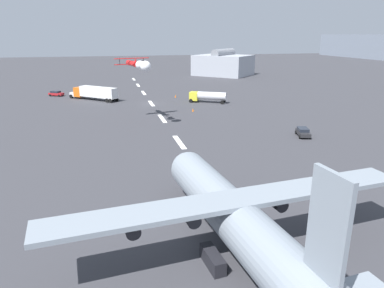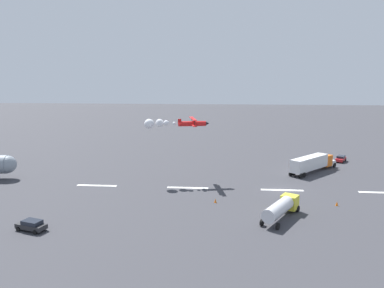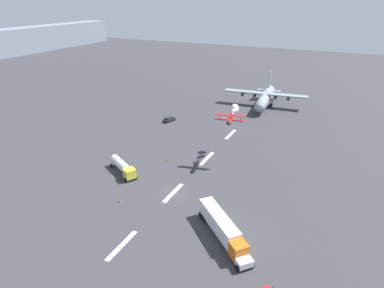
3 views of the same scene
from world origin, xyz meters
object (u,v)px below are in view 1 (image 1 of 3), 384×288
at_px(semi_truck_orange, 94,92).
at_px(traffic_cone_near, 176,96).
at_px(followme_car_yellow, 56,93).
at_px(airport_staff_sedan, 303,132).
at_px(fuel_tanker_truck, 207,96).
at_px(traffic_cone_far, 193,110).
at_px(cargo_transport_plane, 230,211).
at_px(stunt_biplane_red, 139,65).

distance_m(semi_truck_orange, traffic_cone_near, 22.72).
height_order(followme_car_yellow, airport_staff_sedan, same).
height_order(fuel_tanker_truck, traffic_cone_far, fuel_tanker_truck).
bearing_deg(airport_staff_sedan, traffic_cone_far, -151.21).
distance_m(cargo_transport_plane, semi_truck_orange, 77.10).
relative_size(cargo_transport_plane, airport_staff_sedan, 6.63).
xyz_separation_m(semi_truck_orange, traffic_cone_near, (1.04, 22.63, -1.77)).
height_order(semi_truck_orange, traffic_cone_near, semi_truck_orange).
height_order(stunt_biplane_red, airport_staff_sedan, stunt_biplane_red).
bearing_deg(fuel_tanker_truck, traffic_cone_far, -32.67).
relative_size(followme_car_yellow, airport_staff_sedan, 0.98).
relative_size(fuel_tanker_truck, traffic_cone_near, 12.97).
bearing_deg(airport_staff_sedan, followme_car_yellow, -139.55).
bearing_deg(followme_car_yellow, airport_staff_sedan, 40.45).
bearing_deg(traffic_cone_near, traffic_cone_far, 0.46).
height_order(cargo_transport_plane, stunt_biplane_red, stunt_biplane_red).
height_order(semi_truck_orange, airport_staff_sedan, semi_truck_orange).
distance_m(semi_truck_orange, traffic_cone_far, 31.26).
bearing_deg(fuel_tanker_truck, followme_car_yellow, -117.20).
bearing_deg(stunt_biplane_red, followme_car_yellow, -152.94).
xyz_separation_m(fuel_tanker_truck, followme_car_yellow, (-20.82, -40.51, -0.94)).
relative_size(cargo_transport_plane, fuel_tanker_truck, 3.17).
relative_size(semi_truck_orange, traffic_cone_far, 17.93).
bearing_deg(fuel_tanker_truck, stunt_biplane_red, -44.83).
relative_size(stunt_biplane_red, fuel_tanker_truck, 1.34).
bearing_deg(stunt_biplane_red, cargo_transport_plane, 3.65).
distance_m(fuel_tanker_truck, traffic_cone_near, 12.24).
height_order(airport_staff_sedan, traffic_cone_far, airport_staff_sedan).
relative_size(semi_truck_orange, fuel_tanker_truck, 1.38).
xyz_separation_m(stunt_biplane_red, fuel_tanker_truck, (-19.85, 19.73, -10.16)).
distance_m(cargo_transport_plane, followme_car_yellow, 88.91).
relative_size(fuel_tanker_truck, airport_staff_sedan, 2.09).
bearing_deg(cargo_transport_plane, semi_truck_orange, -170.75).
bearing_deg(stunt_biplane_red, traffic_cone_far, 126.36).
bearing_deg(traffic_cone_far, cargo_transport_plane, -10.75).
distance_m(stunt_biplane_red, fuel_tanker_truck, 29.77).
relative_size(semi_truck_orange, airport_staff_sedan, 2.89).
bearing_deg(followme_car_yellow, semi_truck_orange, 49.60).
distance_m(stunt_biplane_red, traffic_cone_far, 20.11).
xyz_separation_m(stunt_biplane_red, traffic_cone_far, (-9.77, 13.27, -11.53)).
bearing_deg(followme_car_yellow, fuel_tanker_truck, 62.80).
relative_size(followme_car_yellow, traffic_cone_far, 6.11).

